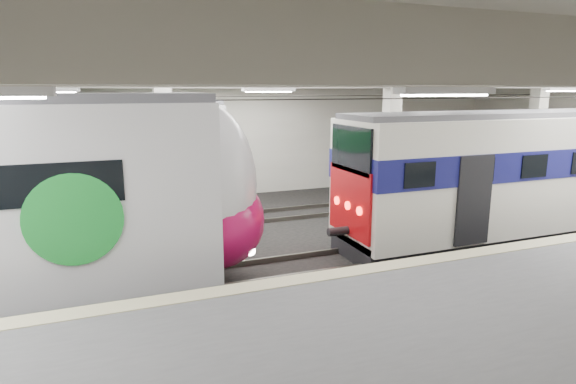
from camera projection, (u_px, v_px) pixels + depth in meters
name	position (u px, v px, depth m)	size (l,w,h in m)	color
station_hall	(321.00, 164.00, 11.31)	(36.00, 24.00, 5.75)	black
older_rer	(519.00, 173.00, 15.96)	(12.85, 2.84, 4.27)	silver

